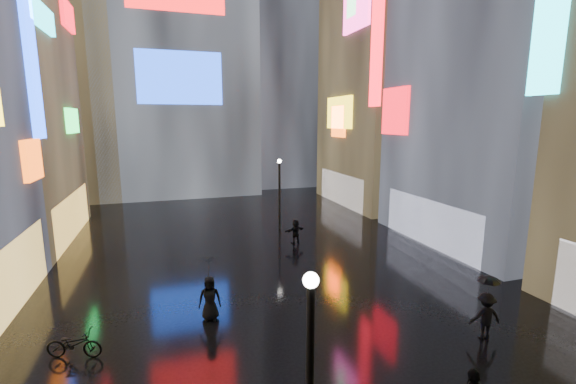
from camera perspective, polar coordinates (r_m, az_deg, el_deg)
name	(u,v)px	position (r m, az deg, el deg)	size (l,w,h in m)	color
ground	(250,248)	(24.70, -5.72, -8.22)	(140.00, 140.00, 0.00)	black
building_right_mid	(511,4)	(29.62, 30.14, 22.99)	(10.28, 13.70, 30.00)	black
building_right_far	(392,55)	(39.37, 15.17, 19.01)	(10.28, 12.00, 28.00)	black
tower_flank_right	(274,47)	(51.62, -2.11, 20.62)	(12.00, 12.00, 34.00)	black
tower_flank_left	(63,69)	(46.14, -30.35, 15.44)	(10.00, 10.00, 26.00)	black
lamp_near	(310,384)	(8.23, 3.23, -26.49)	(0.30, 0.30, 5.20)	black
lamp_far	(280,190)	(28.08, -1.27, 0.31)	(0.30, 0.30, 5.20)	black
pedestrian_2	(485,316)	(16.42, 27.20, -16.05)	(1.14, 0.65, 1.76)	black
pedestrian_4	(210,298)	(16.26, -11.51, -15.20)	(0.89, 0.58, 1.81)	black
pedestrian_5	(296,231)	(25.28, 1.13, -5.86)	(1.46, 0.47, 1.57)	black
umbrella_1	(489,285)	(15.93, 27.58, -12.06)	(0.80, 0.80, 0.70)	black
umbrella_2	(209,267)	(15.74, -11.69, -10.87)	(0.90, 0.92, 0.83)	black
bicycle	(74,344)	(15.70, -29.14, -19.08)	(0.65, 1.87, 0.98)	black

